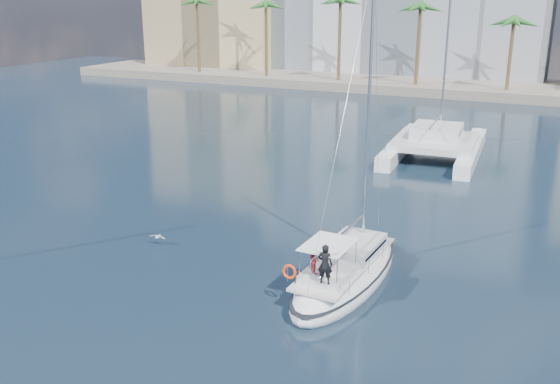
% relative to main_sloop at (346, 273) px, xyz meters
% --- Properties ---
extents(ground, '(160.00, 160.00, 0.00)m').
position_rel_main_sloop_xyz_m(ground, '(-3.97, 0.27, -0.48)').
color(ground, black).
rests_on(ground, ground).
extents(quay, '(120.00, 14.00, 1.20)m').
position_rel_main_sloop_xyz_m(quay, '(-3.97, 61.27, 0.12)').
color(quay, gray).
rests_on(quay, ground).
extents(building_tan_left, '(22.00, 14.00, 22.00)m').
position_rel_main_sloop_xyz_m(building_tan_left, '(-45.97, 69.27, 10.52)').
color(building_tan_left, tan).
rests_on(building_tan_left, ground).
extents(palm_left, '(3.60, 3.60, 12.30)m').
position_rel_main_sloop_xyz_m(palm_left, '(-37.97, 57.27, 9.80)').
color(palm_left, brown).
rests_on(palm_left, ground).
extents(palm_centre, '(3.60, 3.60, 12.30)m').
position_rel_main_sloop_xyz_m(palm_centre, '(-3.97, 57.27, 9.80)').
color(palm_centre, brown).
rests_on(palm_centre, ground).
extents(main_sloop, '(3.65, 10.03, 14.68)m').
position_rel_main_sloop_xyz_m(main_sloop, '(0.00, 0.00, 0.00)').
color(main_sloop, white).
rests_on(main_sloop, ground).
extents(catamaran, '(7.54, 14.03, 19.77)m').
position_rel_main_sloop_xyz_m(catamaran, '(-1.07, 25.23, 0.70)').
color(catamaran, white).
rests_on(catamaran, ground).
extents(seagull, '(0.97, 0.41, 0.18)m').
position_rel_main_sloop_xyz_m(seagull, '(-10.35, 0.02, 0.02)').
color(seagull, silver).
rests_on(seagull, ground).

